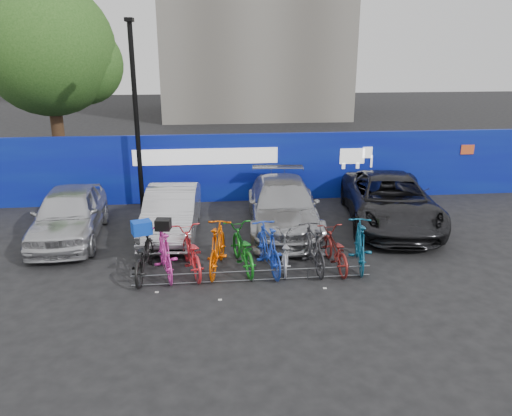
{
  "coord_description": "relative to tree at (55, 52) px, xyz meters",
  "views": [
    {
      "loc": [
        -1.02,
        -11.14,
        5.22
      ],
      "look_at": [
        0.34,
        2.0,
        0.98
      ],
      "focal_mm": 35.0,
      "sensor_mm": 36.0,
      "label": 1
    }
  ],
  "objects": [
    {
      "name": "bike_2",
      "position": [
        5.33,
        -9.93,
        -4.54
      ],
      "size": [
        1.13,
        2.11,
        1.05
      ],
      "primitive_type": "imported",
      "rotation": [
        0.0,
        0.0,
        3.37
      ],
      "color": "red",
      "rests_on": "ground"
    },
    {
      "name": "cargo_topcase",
      "position": [
        4.72,
        -10.04,
        -3.78
      ],
      "size": [
        0.39,
        0.36,
        0.26
      ],
      "primitive_type": "cube",
      "rotation": [
        0.0,
        0.0,
        -0.14
      ],
      "color": "black",
      "rests_on": "bike_1"
    },
    {
      "name": "bike_9",
      "position": [
        9.5,
        -10.06,
        -4.48
      ],
      "size": [
        0.95,
        2.04,
        1.18
      ],
      "primitive_type": "imported",
      "rotation": [
        0.0,
        0.0,
        2.93
      ],
      "color": "#115171",
      "rests_on": "ground"
    },
    {
      "name": "bike_3",
      "position": [
        5.98,
        -9.93,
        -4.47
      ],
      "size": [
        0.96,
        2.08,
        1.21
      ],
      "primitive_type": "imported",
      "rotation": [
        0.0,
        0.0,
        2.94
      ],
      "color": "#E05102",
      "rests_on": "ground"
    },
    {
      "name": "car_0",
      "position": [
        1.86,
        -7.33,
        -4.32
      ],
      "size": [
        1.96,
        4.45,
        1.49
      ],
      "primitive_type": "imported",
      "rotation": [
        0.0,
        0.0,
        0.05
      ],
      "color": "silver",
      "rests_on": "ground"
    },
    {
      "name": "bike_6",
      "position": [
        7.63,
        -9.94,
        -4.61
      ],
      "size": [
        0.84,
        1.81,
        0.91
      ],
      "primitive_type": "imported",
      "rotation": [
        0.0,
        0.0,
        3.01
      ],
      "color": "#96999E",
      "rests_on": "ground"
    },
    {
      "name": "hoarding",
      "position": [
        6.78,
        -4.06,
        -3.86
      ],
      "size": [
        22.0,
        0.18,
        2.4
      ],
      "color": "#0A0D90",
      "rests_on": "ground"
    },
    {
      "name": "car_3",
      "position": [
        11.36,
        -7.07,
        -4.31
      ],
      "size": [
        3.36,
        5.78,
        1.51
      ],
      "primitive_type": "imported",
      "rotation": [
        0.0,
        0.0,
        -0.16
      ],
      "color": "black",
      "rests_on": "ground"
    },
    {
      "name": "bike_4",
      "position": [
        6.58,
        -9.85,
        -4.54
      ],
      "size": [
        1.02,
        2.1,
        1.05
      ],
      "primitive_type": "imported",
      "rotation": [
        0.0,
        0.0,
        3.31
      ],
      "color": "#137319",
      "rests_on": "ground"
    },
    {
      "name": "car_2",
      "position": [
        8.03,
        -7.12,
        -4.34
      ],
      "size": [
        2.42,
        5.18,
        1.46
      ],
      "primitive_type": "imported",
      "rotation": [
        0.0,
        0.0,
        -0.07
      ],
      "color": "#9B9CA0",
      "rests_on": "ground"
    },
    {
      "name": "car_1",
      "position": [
        4.73,
        -7.29,
        -4.38
      ],
      "size": [
        1.67,
        4.22,
        1.37
      ],
      "primitive_type": "imported",
      "rotation": [
        0.0,
        0.0,
        -0.05
      ],
      "color": "#A9AAAF",
      "rests_on": "ground"
    },
    {
      "name": "cargo_crate",
      "position": [
        4.22,
        -10.03,
        -3.85
      ],
      "size": [
        0.53,
        0.47,
        0.32
      ],
      "primitive_type": "cube",
      "rotation": [
        0.0,
        0.0,
        0.34
      ],
      "color": "#0C3BC0",
      "rests_on": "bike_0"
    },
    {
      "name": "bike_0",
      "position": [
        4.22,
        -10.03,
        -4.54
      ],
      "size": [
        0.87,
        2.07,
        1.06
      ],
      "primitive_type": "imported",
      "rotation": [
        0.0,
        0.0,
        3.06
      ],
      "color": "black",
      "rests_on": "ground"
    },
    {
      "name": "tree",
      "position": [
        0.0,
        0.0,
        0.0
      ],
      "size": [
        5.4,
        5.2,
        7.8
      ],
      "color": "#382314",
      "rests_on": "ground"
    },
    {
      "name": "bike_7",
      "position": [
        8.31,
        -10.08,
        -4.5
      ],
      "size": [
        0.68,
        1.92,
        1.13
      ],
      "primitive_type": "imported",
      "rotation": [
        0.0,
        0.0,
        3.22
      ],
      "color": "#2A2A2D",
      "rests_on": "ground"
    },
    {
      "name": "bike_rack",
      "position": [
        6.77,
        -10.66,
        -4.91
      ],
      "size": [
        5.6,
        0.03,
        0.3
      ],
      "color": "#595B60",
      "rests_on": "ground"
    },
    {
      "name": "bike_1",
      "position": [
        4.72,
        -10.04,
        -4.49
      ],
      "size": [
        0.96,
        2.0,
        1.16
      ],
      "primitive_type": "imported",
      "rotation": [
        0.0,
        0.0,
        3.37
      ],
      "color": "#E536AB",
      "rests_on": "ground"
    },
    {
      "name": "ground",
      "position": [
        6.77,
        -10.06,
        -5.07
      ],
      "size": [
        100.0,
        100.0,
        0.0
      ],
      "primitive_type": "plane",
      "color": "black",
      "rests_on": "ground"
    },
    {
      "name": "lamppost",
      "position": [
        3.57,
        -4.66,
        -1.8
      ],
      "size": [
        0.25,
        0.5,
        6.11
      ],
      "color": "black",
      "rests_on": "ground"
    },
    {
      "name": "bike_5",
      "position": [
        7.2,
        -10.04,
        -4.47
      ],
      "size": [
        0.89,
        2.05,
        1.19
      ],
      "primitive_type": "imported",
      "rotation": [
        0.0,
        0.0,
        3.31
      ],
      "color": "#1B3DBC",
      "rests_on": "ground"
    },
    {
      "name": "bike_8",
      "position": [
        8.86,
        -10.07,
        -4.58
      ],
      "size": [
        0.75,
        1.88,
        0.97
      ],
      "primitive_type": "imported",
      "rotation": [
        0.0,
        0.0,
        3.2
      ],
      "color": "maroon",
      "rests_on": "ground"
    }
  ]
}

